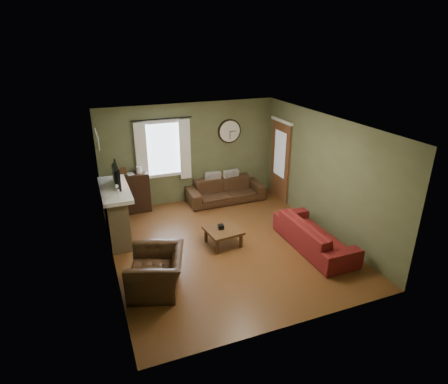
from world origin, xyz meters
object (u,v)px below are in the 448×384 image
object	(u,v)px
sofa_brown	(225,190)
armchair	(157,271)
sofa_red	(314,235)
bookshelf	(132,193)
coffee_table	(223,237)

from	to	relation	value
sofa_brown	armchair	bearing A→B (deg)	-128.89
sofa_brown	sofa_red	size ratio (longest dim) A/B	0.98
sofa_red	armchair	xyz separation A→B (m)	(-3.34, -0.17, 0.04)
sofa_red	sofa_brown	bearing A→B (deg)	15.71
bookshelf	sofa_red	bearing A→B (deg)	-44.29
sofa_brown	sofa_red	xyz separation A→B (m)	(0.83, -2.94, 0.01)
sofa_brown	armchair	world-z (taller)	armchair
sofa_brown	armchair	size ratio (longest dim) A/B	1.93
bookshelf	coffee_table	size ratio (longest dim) A/B	1.46
bookshelf	sofa_red	world-z (taller)	bookshelf
sofa_brown	coffee_table	xyz separation A→B (m)	(-0.89, -2.14, -0.12)
sofa_red	armchair	bearing A→B (deg)	92.99
coffee_table	sofa_red	bearing A→B (deg)	-24.89
sofa_red	coffee_table	xyz separation A→B (m)	(-1.72, 0.80, -0.12)
armchair	bookshelf	bearing A→B (deg)	-163.43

